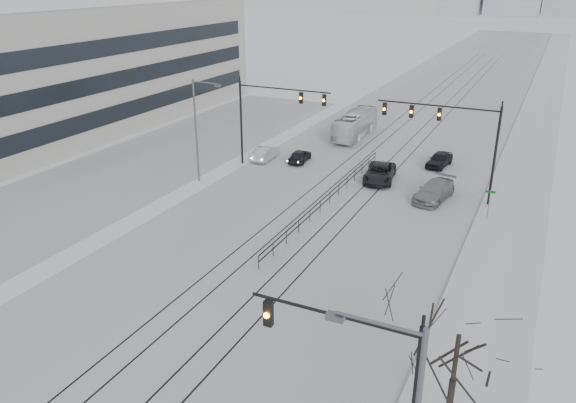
{
  "coord_description": "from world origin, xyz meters",
  "views": [
    {
      "loc": [
        14.93,
        -8.96,
        17.12
      ],
      "look_at": [
        0.16,
        21.9,
        3.2
      ],
      "focal_mm": 35.0,
      "sensor_mm": 36.0,
      "label": 1
    }
  ],
  "objects_px": {
    "sedan_nb_front": "(380,173)",
    "sedan_nb_right": "(434,191)",
    "box_truck": "(355,124)",
    "traffic_mast_near": "(369,376)",
    "sedan_sb_inner": "(300,156)",
    "sedan_sb_outer": "(266,153)",
    "sedan_nb_far": "(439,160)",
    "bare_tree": "(457,347)"
  },
  "relations": [
    {
      "from": "sedan_sb_inner",
      "to": "box_truck",
      "type": "bearing_deg",
      "value": -104.18
    },
    {
      "from": "sedan_nb_far",
      "to": "sedan_nb_front",
      "type": "bearing_deg",
      "value": -113.67
    },
    {
      "from": "sedan_nb_right",
      "to": "sedan_nb_far",
      "type": "height_order",
      "value": "sedan_nb_right"
    },
    {
      "from": "bare_tree",
      "to": "sedan_sb_outer",
      "type": "xyz_separation_m",
      "value": [
        -23.2,
        29.01,
        -3.81
      ]
    },
    {
      "from": "sedan_nb_right",
      "to": "box_truck",
      "type": "distance_m",
      "value": 19.7
    },
    {
      "from": "sedan_nb_far",
      "to": "box_truck",
      "type": "distance_m",
      "value": 12.74
    },
    {
      "from": "sedan_sb_inner",
      "to": "sedan_sb_outer",
      "type": "bearing_deg",
      "value": 7.22
    },
    {
      "from": "bare_tree",
      "to": "sedan_nb_right",
      "type": "height_order",
      "value": "bare_tree"
    },
    {
      "from": "traffic_mast_near",
      "to": "sedan_sb_inner",
      "type": "bearing_deg",
      "value": 117.99
    },
    {
      "from": "sedan_nb_right",
      "to": "box_truck",
      "type": "height_order",
      "value": "box_truck"
    },
    {
      "from": "bare_tree",
      "to": "sedan_sb_inner",
      "type": "relative_size",
      "value": 1.66
    },
    {
      "from": "sedan_nb_front",
      "to": "sedan_nb_right",
      "type": "xyz_separation_m",
      "value": [
        5.31,
        -2.44,
        0.02
      ]
    },
    {
      "from": "bare_tree",
      "to": "sedan_nb_front",
      "type": "xyz_separation_m",
      "value": [
        -11.2,
        27.92,
        -3.75
      ]
    },
    {
      "from": "sedan_sb_outer",
      "to": "box_truck",
      "type": "distance_m",
      "value": 13.02
    },
    {
      "from": "sedan_sb_inner",
      "to": "sedan_nb_right",
      "type": "distance_m",
      "value": 14.57
    },
    {
      "from": "traffic_mast_near",
      "to": "sedan_nb_front",
      "type": "relative_size",
      "value": 1.32
    },
    {
      "from": "box_truck",
      "to": "bare_tree",
      "type": "bearing_deg",
      "value": 112.58
    },
    {
      "from": "sedan_sb_inner",
      "to": "bare_tree",
      "type": "bearing_deg",
      "value": 118.37
    },
    {
      "from": "sedan_sb_outer",
      "to": "sedan_nb_front",
      "type": "distance_m",
      "value": 12.05
    },
    {
      "from": "sedan_nb_right",
      "to": "sedan_sb_outer",
      "type": "bearing_deg",
      "value": 177.89
    },
    {
      "from": "sedan_sb_inner",
      "to": "sedan_nb_far",
      "type": "relative_size",
      "value": 0.91
    },
    {
      "from": "bare_tree",
      "to": "sedan_nb_far",
      "type": "relative_size",
      "value": 1.51
    },
    {
      "from": "sedan_sb_outer",
      "to": "sedan_nb_right",
      "type": "xyz_separation_m",
      "value": [
        17.31,
        -3.53,
        0.08
      ]
    },
    {
      "from": "sedan_sb_inner",
      "to": "sedan_nb_far",
      "type": "height_order",
      "value": "sedan_nb_far"
    },
    {
      "from": "sedan_sb_inner",
      "to": "sedan_nb_right",
      "type": "bearing_deg",
      "value": 157.63
    },
    {
      "from": "bare_tree",
      "to": "sedan_nb_front",
      "type": "distance_m",
      "value": 30.32
    },
    {
      "from": "bare_tree",
      "to": "sedan_nb_far",
      "type": "xyz_separation_m",
      "value": [
        -7.25,
        34.26,
        -3.8
      ]
    },
    {
      "from": "sedan_nb_front",
      "to": "box_truck",
      "type": "bearing_deg",
      "value": 108.87
    },
    {
      "from": "traffic_mast_near",
      "to": "box_truck",
      "type": "xyz_separation_m",
      "value": [
        -15.66,
        43.95,
        -3.18
      ]
    },
    {
      "from": "traffic_mast_near",
      "to": "sedan_nb_far",
      "type": "height_order",
      "value": "traffic_mast_near"
    },
    {
      "from": "traffic_mast_near",
      "to": "sedan_nb_right",
      "type": "xyz_separation_m",
      "value": [
        -3.48,
        28.48,
        -3.81
      ]
    },
    {
      "from": "traffic_mast_near",
      "to": "sedan_sb_outer",
      "type": "relative_size",
      "value": 1.71
    },
    {
      "from": "traffic_mast_near",
      "to": "sedan_nb_front",
      "type": "bearing_deg",
      "value": 105.86
    },
    {
      "from": "bare_tree",
      "to": "box_truck",
      "type": "relative_size",
      "value": 0.61
    },
    {
      "from": "sedan_sb_outer",
      "to": "box_truck",
      "type": "bearing_deg",
      "value": -116.03
    },
    {
      "from": "sedan_nb_right",
      "to": "sedan_nb_front",
      "type": "bearing_deg",
      "value": 164.68
    },
    {
      "from": "bare_tree",
      "to": "sedan_sb_outer",
      "type": "distance_m",
      "value": 37.34
    },
    {
      "from": "traffic_mast_near",
      "to": "sedan_nb_far",
      "type": "bearing_deg",
      "value": 97.4
    },
    {
      "from": "bare_tree",
      "to": "sedan_sb_outer",
      "type": "relative_size",
      "value": 1.49
    },
    {
      "from": "traffic_mast_near",
      "to": "sedan_nb_far",
      "type": "distance_m",
      "value": 37.77
    },
    {
      "from": "sedan_sb_inner",
      "to": "sedan_nb_front",
      "type": "bearing_deg",
      "value": 162.69
    },
    {
      "from": "sedan_sb_outer",
      "to": "sedan_nb_front",
      "type": "xyz_separation_m",
      "value": [
        12.0,
        -1.08,
        0.06
      ]
    }
  ]
}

